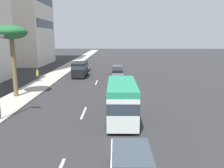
# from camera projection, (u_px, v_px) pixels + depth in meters

# --- Properties ---
(ground_plane) EXTENTS (198.00, 198.00, 0.00)m
(ground_plane) POSITION_uv_depth(u_px,v_px,m) (98.00, 78.00, 37.45)
(ground_plane) COLOR #2D2D30
(sidewalk_right) EXTENTS (162.00, 3.44, 0.15)m
(sidewalk_right) POSITION_uv_depth(u_px,v_px,m) (52.00, 77.00, 37.54)
(sidewalk_right) COLOR #B2ADA3
(sidewalk_right) RESTS_ON ground_plane
(lane_stripe_mid) EXTENTS (3.20, 0.16, 0.01)m
(lane_stripe_mid) POSITION_uv_depth(u_px,v_px,m) (84.00, 113.00, 19.89)
(lane_stripe_mid) COLOR silver
(lane_stripe_mid) RESTS_ON ground_plane
(lane_stripe_far) EXTENTS (3.20, 0.16, 0.01)m
(lane_stripe_far) POSITION_uv_depth(u_px,v_px,m) (96.00, 82.00, 33.30)
(lane_stripe_far) COLOR silver
(lane_stripe_far) RESTS_ON ground_plane
(minibus_lead) EXTENTS (6.52, 2.30, 2.98)m
(minibus_lead) POSITION_uv_depth(u_px,v_px,m) (122.00, 100.00, 17.94)
(minibus_lead) COLOR silver
(minibus_lead) RESTS_ON ground_plane
(car_second) EXTENTS (4.56, 1.80, 1.61)m
(car_second) POSITION_uv_depth(u_px,v_px,m) (118.00, 81.00, 30.48)
(car_second) COLOR #A51E1E
(car_second) RESTS_ON ground_plane
(car_third) EXTENTS (4.40, 1.96, 1.55)m
(car_third) POSITION_uv_depth(u_px,v_px,m) (84.00, 67.00, 45.40)
(car_third) COLOR silver
(car_third) RESTS_ON ground_plane
(van_fourth) EXTENTS (4.87, 2.21, 2.41)m
(van_fourth) POSITION_uv_depth(u_px,v_px,m) (80.00, 69.00, 37.69)
(van_fourth) COLOR black
(van_fourth) RESTS_ON ground_plane
(car_fifth) EXTENTS (4.70, 1.89, 1.66)m
(car_fifth) POSITION_uv_depth(u_px,v_px,m) (131.00, 167.00, 10.13)
(car_fifth) COLOR white
(car_fifth) RESTS_ON ground_plane
(car_sixth) EXTENTS (4.18, 1.92, 1.62)m
(car_sixth) POSITION_uv_depth(u_px,v_px,m) (117.00, 71.00, 39.88)
(car_sixth) COLOR black
(car_sixth) RESTS_ON ground_plane
(pedestrian_mid_block) EXTENTS (0.34, 0.26, 1.68)m
(pedestrian_mid_block) POSITION_uv_depth(u_px,v_px,m) (38.00, 75.00, 33.39)
(pedestrian_mid_block) COLOR #333338
(pedestrian_mid_block) RESTS_ON sidewalk_right
(palm_tree) EXTENTS (3.24, 3.24, 7.50)m
(palm_tree) POSITION_uv_depth(u_px,v_px,m) (11.00, 35.00, 23.75)
(palm_tree) COLOR brown
(palm_tree) RESTS_ON sidewalk_right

